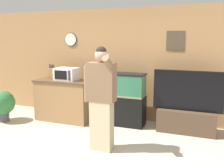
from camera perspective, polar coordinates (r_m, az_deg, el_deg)
name	(u,v)px	position (r m, az deg, el deg)	size (l,w,h in m)	color
ground_plane	(91,166)	(3.96, -4.84, -18.24)	(18.00, 18.00, 0.00)	#B2A893
wall_back_paneled	(136,65)	(5.83, 5.60, 4.40)	(10.00, 0.08, 2.60)	#A87A4C
counter_island	(65,100)	(5.98, -10.67, -3.58)	(1.34, 0.68, 0.96)	olive
microwave	(67,74)	(5.85, -10.32, 2.28)	(0.51, 0.39, 0.28)	white
knife_block	(51,73)	(6.09, -13.68, 2.37)	(0.13, 0.12, 0.35)	olive
aquarium_on_stand	(123,99)	(5.53, 2.60, -3.46)	(0.96, 0.43, 1.16)	black
tv_on_stand	(186,115)	(5.32, 16.65, -6.73)	(1.38, 0.40, 1.28)	#4C3828
person_standing	(101,97)	(4.18, -2.55, -3.08)	(0.56, 0.42, 1.77)	#BCAD89
potted_plant	(3,104)	(6.31, -23.73, -4.14)	(0.56, 0.56, 0.72)	#4C4C51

